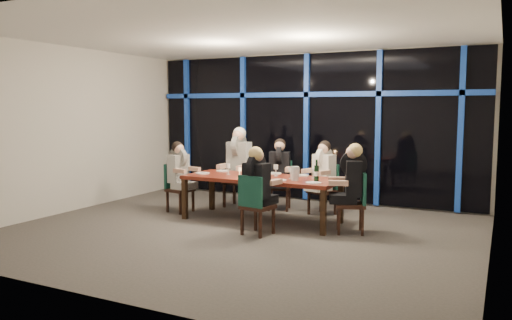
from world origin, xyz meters
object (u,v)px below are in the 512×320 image
object	(u,v)px
chair_end_right	(356,199)
water_pitcher	(295,173)
chair_far_mid	(280,182)
chair_far_right	(325,186)
chair_far_left	(240,176)
diner_near_mid	(258,177)
chair_end_left	(177,185)
dining_table	(261,181)
diner_end_left	(180,166)
wine_bottle	(316,173)
diner_far_mid	(279,164)
diner_end_right	(351,175)
chair_near_mid	(255,202)
diner_far_right	(323,167)
diner_far_left	(238,155)

from	to	relation	value
chair_end_right	water_pitcher	bearing A→B (deg)	-106.20
chair_far_mid	chair_far_right	world-z (taller)	chair_far_mid
chair_far_left	diner_near_mid	distance (m)	2.25
chair_far_left	chair_end_left	size ratio (longest dim) A/B	1.18
dining_table	diner_end_left	distance (m)	1.66
chair_end_right	wine_bottle	distance (m)	0.72
chair_far_mid	wine_bottle	bearing A→B (deg)	-61.24
diner_far_mid	diner_end_right	bearing A→B (deg)	-48.53
chair_near_mid	diner_end_right	xyz separation A→B (m)	(1.23, 0.80, 0.38)
diner_end_right	wine_bottle	xyz separation A→B (m)	(-0.55, -0.01, -0.01)
diner_end_right	diner_near_mid	size ratio (longest dim) A/B	1.03
chair_end_right	diner_far_right	size ratio (longest dim) A/B	1.06
chair_far_mid	dining_table	bearing A→B (deg)	-98.17
chair_end_right	diner_end_right	world-z (taller)	diner_end_right
chair_end_right	diner_far_mid	xyz separation A→B (m)	(-1.74, 1.07, 0.35)
diner_far_left	water_pitcher	xyz separation A→B (m)	(1.60, -1.05, -0.13)
chair_far_right	diner_near_mid	xyz separation A→B (m)	(-0.43, -1.84, 0.36)
dining_table	chair_far_mid	xyz separation A→B (m)	(-0.13, 1.07, -0.18)
chair_near_mid	dining_table	bearing A→B (deg)	-59.78
chair_far_right	diner_end_left	world-z (taller)	diner_end_left
chair_far_right	chair_end_right	world-z (taller)	chair_end_right
chair_far_mid	chair_far_right	distance (m)	0.91
diner_far_left	wine_bottle	size ratio (longest dim) A/B	2.94
dining_table	chair_far_mid	bearing A→B (deg)	96.97
diner_far_left	chair_far_left	bearing A→B (deg)	90.00
dining_table	diner_near_mid	distance (m)	0.92
diner_far_mid	water_pitcher	size ratio (longest dim) A/B	3.95
chair_end_left	diner_end_left	distance (m)	0.36
chair_far_right	wine_bottle	distance (m)	1.22
chair_far_left	water_pitcher	xyz separation A→B (m)	(1.60, -1.13, 0.28)
chair_far_right	chair_end_right	size ratio (longest dim) A/B	0.97
chair_far_left	diner_end_left	xyz separation A→B (m)	(-0.71, -1.00, 0.26)
diner_end_left	wine_bottle	distance (m)	2.66
chair_end_right	dining_table	bearing A→B (deg)	-112.22
dining_table	diner_far_right	bearing A→B (deg)	51.53
chair_end_left	diner_far_left	world-z (taller)	diner_far_left
chair_far_mid	diner_near_mid	bearing A→B (deg)	-91.14
chair_end_left	diner_far_left	distance (m)	1.29
chair_far_left	diner_far_right	xyz separation A→B (m)	(1.69, -0.06, 0.28)
diner_far_right	diner_near_mid	bearing A→B (deg)	-82.93
diner_near_mid	water_pitcher	size ratio (longest dim) A/B	3.96
chair_far_left	chair_end_left	distance (m)	1.26
chair_near_mid	diner_far_mid	bearing A→B (deg)	-66.72
dining_table	wine_bottle	size ratio (longest dim) A/B	7.55
chair_end_left	chair_end_right	distance (m)	3.36
chair_far_right	diner_far_right	world-z (taller)	diner_far_right
chair_near_mid	diner_far_mid	xyz separation A→B (m)	(-0.44, 1.90, 0.36)
diner_end_right	water_pitcher	world-z (taller)	diner_end_right
diner_far_right	wine_bottle	distance (m)	1.09
diner_far_mid	water_pitcher	bearing A→B (deg)	-70.85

